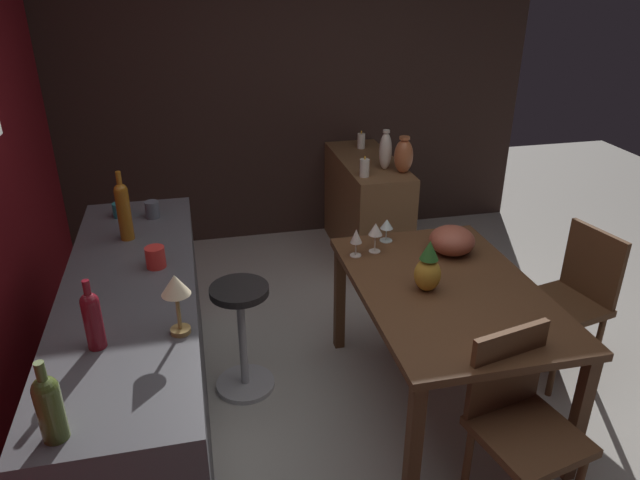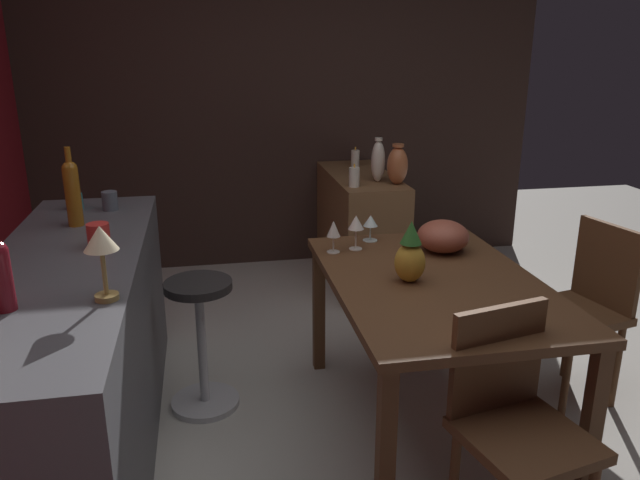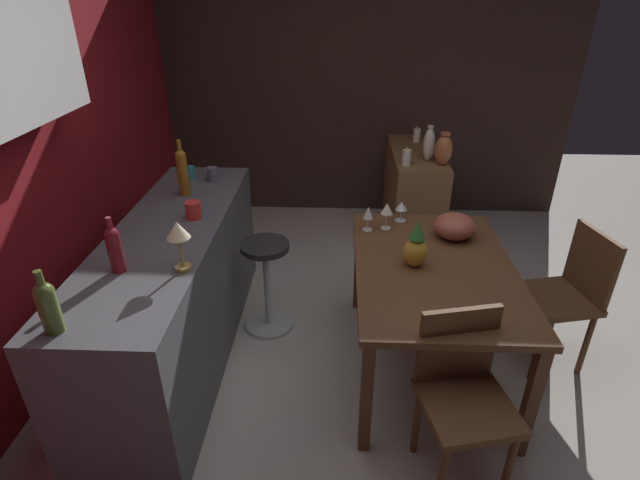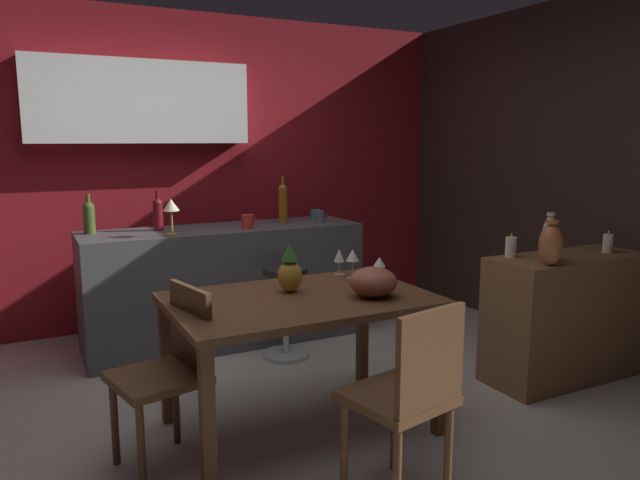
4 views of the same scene
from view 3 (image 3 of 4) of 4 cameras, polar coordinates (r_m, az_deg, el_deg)
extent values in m
plane|color=#B7B2A8|center=(3.17, 8.32, -15.20)|extent=(9.00, 9.00, 0.00)
cube|color=#33231E|center=(4.92, 3.01, 17.94)|extent=(0.10, 4.40, 2.60)
cube|color=#56351E|center=(2.83, 13.32, -3.27)|extent=(1.36, 0.90, 0.04)
cube|color=#56351E|center=(2.52, 5.45, -17.96)|extent=(0.06, 0.06, 0.70)
cube|color=#56351E|center=(3.51, 4.55, -3.03)|extent=(0.06, 0.06, 0.70)
cube|color=#56351E|center=(2.69, 23.51, -17.12)|extent=(0.06, 0.06, 0.70)
cube|color=#56351E|center=(3.64, 17.23, -3.17)|extent=(0.06, 0.06, 0.70)
cube|color=#4C4C51|center=(3.15, -16.47, -6.01)|extent=(2.10, 0.60, 0.90)
cube|color=brown|center=(4.64, 10.86, 5.36)|extent=(1.10, 0.44, 0.82)
cube|color=#56351E|center=(2.42, 16.94, -18.28)|extent=(0.48, 0.48, 0.04)
cube|color=#56351E|center=(2.40, 15.80, -11.85)|extent=(0.11, 0.38, 0.42)
cylinder|color=#56351E|center=(2.57, 21.29, -23.57)|extent=(0.04, 0.04, 0.43)
cylinder|color=#56351E|center=(2.45, 14.12, -25.46)|extent=(0.04, 0.04, 0.43)
cylinder|color=#56351E|center=(2.75, 17.93, -18.71)|extent=(0.04, 0.04, 0.43)
cylinder|color=#56351E|center=(2.63, 11.31, -20.12)|extent=(0.04, 0.04, 0.43)
cube|color=#56351E|center=(3.28, 25.90, -6.21)|extent=(0.47, 0.47, 0.04)
cube|color=#56351E|center=(3.28, 29.26, -2.62)|extent=(0.38, 0.11, 0.43)
cylinder|color=#56351E|center=(3.23, 24.16, -11.72)|extent=(0.04, 0.04, 0.45)
cylinder|color=#56351E|center=(3.43, 21.40, -8.50)|extent=(0.04, 0.04, 0.45)
cylinder|color=#56351E|center=(3.40, 28.76, -10.67)|extent=(0.04, 0.04, 0.45)
cylinder|color=#56351E|center=(3.60, 25.84, -7.70)|extent=(0.04, 0.04, 0.45)
cylinder|color=#262323|center=(3.17, -6.51, -0.74)|extent=(0.32, 0.32, 0.04)
cylinder|color=silver|center=(3.33, -6.21, -5.58)|extent=(0.04, 0.04, 0.62)
cylinder|color=silver|center=(3.51, -5.96, -9.74)|extent=(0.34, 0.34, 0.03)
cylinder|color=silver|center=(3.15, 5.58, 1.25)|extent=(0.06, 0.06, 0.00)
cylinder|color=silver|center=(3.14, 5.62, 1.92)|extent=(0.01, 0.01, 0.08)
cone|color=silver|center=(3.10, 5.68, 3.23)|extent=(0.07, 0.07, 0.08)
cylinder|color=silver|center=(3.19, 7.71, 1.42)|extent=(0.07, 0.07, 0.00)
cylinder|color=silver|center=(3.16, 7.77, 2.27)|extent=(0.01, 0.01, 0.10)
cone|color=silver|center=(3.13, 7.87, 3.69)|extent=(0.08, 0.08, 0.07)
cylinder|color=silver|center=(3.31, 9.41, 2.31)|extent=(0.08, 0.08, 0.00)
cylinder|color=silver|center=(3.29, 9.46, 2.94)|extent=(0.01, 0.01, 0.08)
cone|color=silver|center=(3.26, 9.55, 4.00)|extent=(0.08, 0.08, 0.06)
ellipsoid|color=gold|center=(2.76, 11.13, -1.40)|extent=(0.13, 0.13, 0.17)
cone|color=#2D6B28|center=(2.69, 11.39, 1.12)|extent=(0.09, 0.09, 0.10)
ellipsoid|color=#9E4C38|center=(3.12, 15.54, 1.57)|extent=(0.25, 0.25, 0.16)
cylinder|color=#475623|center=(2.23, -29.14, -7.38)|extent=(0.08, 0.08, 0.19)
sphere|color=#475623|center=(2.18, -29.70, -5.36)|extent=(0.08, 0.08, 0.08)
cylinder|color=#475623|center=(2.15, -30.07, -4.00)|extent=(0.03, 0.03, 0.07)
cylinder|color=maroon|center=(2.54, -22.87, -1.42)|extent=(0.07, 0.07, 0.20)
sphere|color=maroon|center=(2.50, -23.29, 0.58)|extent=(0.07, 0.07, 0.07)
cylinder|color=maroon|center=(2.47, -23.52, 1.72)|extent=(0.03, 0.03, 0.07)
cylinder|color=#8C5114|center=(3.33, -15.78, 7.32)|extent=(0.07, 0.07, 0.27)
sphere|color=#8C5114|center=(3.29, -16.08, 9.54)|extent=(0.07, 0.07, 0.07)
cylinder|color=#8C5114|center=(3.27, -16.22, 10.56)|extent=(0.03, 0.03, 0.08)
cylinder|color=teal|center=(3.67, -15.08, 7.69)|extent=(0.08, 0.08, 0.08)
torus|color=teal|center=(3.71, -14.87, 8.03)|extent=(0.05, 0.01, 0.05)
cylinder|color=red|center=(3.00, -14.65, 3.42)|extent=(0.09, 0.09, 0.10)
torus|color=red|center=(3.05, -14.38, 3.97)|extent=(0.05, 0.01, 0.05)
cylinder|color=#515660|center=(3.57, -12.52, 7.56)|extent=(0.08, 0.08, 0.10)
torus|color=#515660|center=(3.61, -12.33, 7.92)|extent=(0.05, 0.01, 0.05)
cylinder|color=#A58447|center=(2.49, -15.76, -3.14)|extent=(0.08, 0.08, 0.02)
cylinder|color=#A58447|center=(2.45, -16.02, -1.36)|extent=(0.02, 0.02, 0.16)
cone|color=beige|center=(2.39, -16.39, 1.15)|extent=(0.11, 0.11, 0.08)
cylinder|color=white|center=(4.78, 11.29, 12.00)|extent=(0.06, 0.06, 0.12)
ellipsoid|color=yellow|center=(4.76, 11.37, 12.85)|extent=(0.01, 0.01, 0.03)
cylinder|color=white|center=(4.10, 10.11, 9.51)|extent=(0.07, 0.07, 0.13)
ellipsoid|color=yellow|center=(4.08, 10.20, 10.53)|extent=(0.01, 0.01, 0.03)
ellipsoid|color=beige|center=(4.23, 12.67, 10.89)|extent=(0.09, 0.09, 0.28)
cylinder|color=beige|center=(4.19, 12.88, 12.84)|extent=(0.05, 0.05, 0.02)
ellipsoid|color=#B26038|center=(4.15, 14.31, 10.20)|extent=(0.14, 0.14, 0.25)
cylinder|color=#B26038|center=(4.12, 14.53, 11.99)|extent=(0.08, 0.08, 0.02)
camera|label=1|loc=(0.66, -91.47, 7.69)|focal=33.04mm
camera|label=2|loc=(0.59, -62.68, -38.26)|focal=34.63mm
camera|label=4|loc=(3.55, 71.62, -1.21)|focal=33.46mm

